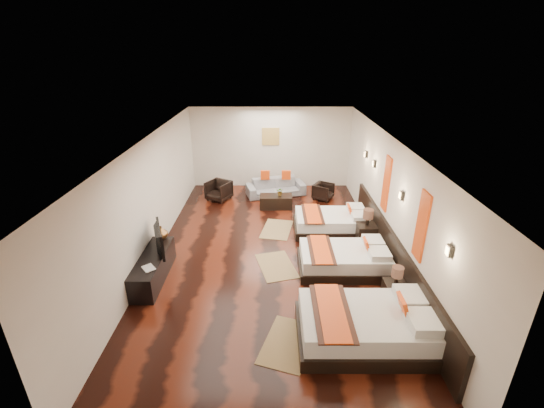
{
  "coord_description": "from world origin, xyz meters",
  "views": [
    {
      "loc": [
        0.07,
        -7.72,
        4.65
      ],
      "look_at": [
        0.05,
        0.49,
        1.1
      ],
      "focal_mm": 24.13,
      "sensor_mm": 36.0,
      "label": 1
    }
  ],
  "objects_px": {
    "tv": "(155,239)",
    "armchair_right": "(323,191)",
    "bed_mid": "(345,259)",
    "figurine": "(161,232)",
    "tv_console": "(153,268)",
    "book": "(143,270)",
    "sofa": "(276,187)",
    "armchair_left": "(219,190)",
    "coffee_table": "(276,201)",
    "bed_near": "(369,325)",
    "nightstand_a": "(395,291)",
    "bed_far": "(332,222)",
    "nightstand_b": "(366,232)",
    "table_plant": "(280,192)"
  },
  "relations": [
    {
      "from": "bed_mid",
      "to": "figurine",
      "type": "distance_m",
      "value": 4.24
    },
    {
      "from": "armchair_left",
      "to": "coffee_table",
      "type": "xyz_separation_m",
      "value": [
        1.87,
        -0.64,
        -0.12
      ]
    },
    {
      "from": "bed_mid",
      "to": "book",
      "type": "distance_m",
      "value": 4.3
    },
    {
      "from": "nightstand_b",
      "to": "coffee_table",
      "type": "xyz_separation_m",
      "value": [
        -2.27,
        2.28,
        -0.13
      ]
    },
    {
      "from": "sofa",
      "to": "figurine",
      "type": "bearing_deg",
      "value": -138.34
    },
    {
      "from": "bed_near",
      "to": "bed_mid",
      "type": "height_order",
      "value": "bed_near"
    },
    {
      "from": "book",
      "to": "armchair_right",
      "type": "bearing_deg",
      "value": 49.94
    },
    {
      "from": "bed_near",
      "to": "book",
      "type": "bearing_deg",
      "value": 163.13
    },
    {
      "from": "bed_near",
      "to": "figurine",
      "type": "bearing_deg",
      "value": 148.24
    },
    {
      "from": "nightstand_a",
      "to": "tv_console",
      "type": "bearing_deg",
      "value": 170.69
    },
    {
      "from": "nightstand_b",
      "to": "armchair_right",
      "type": "distance_m",
      "value": 3.04
    },
    {
      "from": "tv_console",
      "to": "armchair_left",
      "type": "height_order",
      "value": "armchair_left"
    },
    {
      "from": "tv_console",
      "to": "figurine",
      "type": "relative_size",
      "value": 5.68
    },
    {
      "from": "tv",
      "to": "sofa",
      "type": "height_order",
      "value": "tv"
    },
    {
      "from": "armchair_left",
      "to": "coffee_table",
      "type": "bearing_deg",
      "value": 10.33
    },
    {
      "from": "tv_console",
      "to": "book",
      "type": "relative_size",
      "value": 6.45
    },
    {
      "from": "bed_far",
      "to": "armchair_left",
      "type": "relative_size",
      "value": 2.86
    },
    {
      "from": "book",
      "to": "sofa",
      "type": "xyz_separation_m",
      "value": [
        2.67,
        5.41,
        -0.28
      ]
    },
    {
      "from": "nightstand_a",
      "to": "armchair_right",
      "type": "distance_m",
      "value": 5.37
    },
    {
      "from": "book",
      "to": "armchair_right",
      "type": "xyz_separation_m",
      "value": [
        4.24,
        5.04,
        -0.29
      ]
    },
    {
      "from": "nightstand_a",
      "to": "sofa",
      "type": "bearing_deg",
      "value": 111.78
    },
    {
      "from": "nightstand_a",
      "to": "sofa",
      "type": "relative_size",
      "value": 0.42
    },
    {
      "from": "book",
      "to": "figurine",
      "type": "height_order",
      "value": "figurine"
    },
    {
      "from": "bed_near",
      "to": "bed_far",
      "type": "xyz_separation_m",
      "value": [
        -0.0,
        4.06,
        -0.04
      ]
    },
    {
      "from": "bed_mid",
      "to": "table_plant",
      "type": "distance_m",
      "value": 3.74
    },
    {
      "from": "nightstand_a",
      "to": "armchair_right",
      "type": "xyz_separation_m",
      "value": [
        -0.71,
        5.32,
        -0.02
      ]
    },
    {
      "from": "nightstand_b",
      "to": "armchair_right",
      "type": "xyz_separation_m",
      "value": [
        -0.71,
        2.96,
        -0.06
      ]
    },
    {
      "from": "bed_far",
      "to": "sofa",
      "type": "height_order",
      "value": "bed_far"
    },
    {
      "from": "bed_mid",
      "to": "table_plant",
      "type": "xyz_separation_m",
      "value": [
        -1.39,
        3.46,
        0.27
      ]
    },
    {
      "from": "bed_mid",
      "to": "figurine",
      "type": "xyz_separation_m",
      "value": [
        -4.2,
        0.42,
        0.45
      ]
    },
    {
      "from": "tv",
      "to": "armchair_right",
      "type": "xyz_separation_m",
      "value": [
        4.19,
        4.28,
        -0.57
      ]
    },
    {
      "from": "tv_console",
      "to": "armchair_right",
      "type": "distance_m",
      "value": 6.19
    },
    {
      "from": "figurine",
      "to": "sofa",
      "type": "height_order",
      "value": "figurine"
    },
    {
      "from": "bed_near",
      "to": "bed_mid",
      "type": "distance_m",
      "value": 2.18
    },
    {
      "from": "nightstand_a",
      "to": "bed_near",
      "type": "bearing_deg",
      "value": -127.0
    },
    {
      "from": "figurine",
      "to": "book",
      "type": "bearing_deg",
      "value": -90.0
    },
    {
      "from": "tv_console",
      "to": "bed_near",
      "type": "bearing_deg",
      "value": -23.2
    },
    {
      "from": "coffee_table",
      "to": "book",
      "type": "bearing_deg",
      "value": -121.51
    },
    {
      "from": "bed_mid",
      "to": "figurine",
      "type": "relative_size",
      "value": 6.36
    },
    {
      "from": "tv_console",
      "to": "armchair_left",
      "type": "xyz_separation_m",
      "value": [
        0.81,
        4.47,
        0.04
      ]
    },
    {
      "from": "bed_mid",
      "to": "bed_far",
      "type": "xyz_separation_m",
      "value": [
        -0.0,
        1.89,
        -0.0
      ]
    },
    {
      "from": "bed_far",
      "to": "book",
      "type": "xyz_separation_m",
      "value": [
        -4.2,
        -2.79,
        0.3
      ]
    },
    {
      "from": "sofa",
      "to": "armchair_left",
      "type": "height_order",
      "value": "armchair_left"
    },
    {
      "from": "bed_near",
      "to": "tv",
      "type": "bearing_deg",
      "value": 153.93
    },
    {
      "from": "bed_far",
      "to": "coffee_table",
      "type": "xyz_separation_m",
      "value": [
        -1.52,
        1.57,
        -0.06
      ]
    },
    {
      "from": "tv",
      "to": "armchair_right",
      "type": "bearing_deg",
      "value": -65.35
    },
    {
      "from": "tv",
      "to": "sofa",
      "type": "distance_m",
      "value": 5.37
    },
    {
      "from": "armchair_left",
      "to": "table_plant",
      "type": "height_order",
      "value": "table_plant"
    },
    {
      "from": "bed_mid",
      "to": "table_plant",
      "type": "relative_size",
      "value": 7.76
    },
    {
      "from": "bed_mid",
      "to": "tv_console",
      "type": "bearing_deg",
      "value": -174.9
    }
  ]
}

